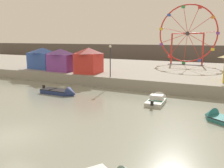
% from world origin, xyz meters
% --- Properties ---
extents(ground_plane, '(240.00, 240.00, 0.00)m').
position_xyz_m(ground_plane, '(0.00, 0.00, 0.00)').
color(ground_plane, gray).
extents(quay_promenade, '(110.00, 25.89, 1.33)m').
position_xyz_m(quay_promenade, '(0.00, 29.32, 0.67)').
color(quay_promenade, gray).
rests_on(quay_promenade, ground_plane).
extents(distant_town_skyline, '(140.00, 3.00, 4.40)m').
position_xyz_m(distant_town_skyline, '(0.00, 57.48, 2.20)').
color(distant_town_skyline, '#564C47').
rests_on(distant_town_skyline, ground_plane).
extents(motorboat_teal_painted, '(3.88, 3.16, 1.40)m').
position_xyz_m(motorboat_teal_painted, '(11.56, 9.10, 0.19)').
color(motorboat_teal_painted, teal).
rests_on(motorboat_teal_painted, ground_plane).
extents(motorboat_navy_blue, '(4.68, 1.57, 1.36)m').
position_xyz_m(motorboat_navy_blue, '(-4.63, 10.99, 0.27)').
color(motorboat_navy_blue, navy).
rests_on(motorboat_navy_blue, ground_plane).
extents(motorboat_pale_grey, '(1.76, 3.97, 1.44)m').
position_xyz_m(motorboat_pale_grey, '(5.73, 12.55, 0.24)').
color(motorboat_pale_grey, silver).
rests_on(motorboat_pale_grey, ground_plane).
extents(ferris_wheel_red_frame, '(10.52, 1.20, 10.82)m').
position_xyz_m(ferris_wheel_red_frame, '(3.98, 36.41, 6.77)').
color(ferris_wheel_red_frame, red).
rests_on(ferris_wheel_red_frame, quay_promenade).
extents(carnival_booth_purple_stall, '(4.07, 2.79, 3.29)m').
position_xyz_m(carnival_booth_purple_stall, '(-10.74, 18.70, 3.04)').
color(carnival_booth_purple_stall, purple).
rests_on(carnival_booth_purple_stall, quay_promenade).
extents(carnival_booth_red_striped, '(3.68, 3.97, 3.52)m').
position_xyz_m(carnival_booth_red_striped, '(-6.10, 18.93, 3.16)').
color(carnival_booth_red_striped, red).
rests_on(carnival_booth_red_striped, quay_promenade).
extents(carnival_booth_blue_tent, '(4.95, 3.73, 3.35)m').
position_xyz_m(carnival_booth_blue_tent, '(-15.28, 19.93, 3.07)').
color(carnival_booth_blue_tent, '#3356B7').
rests_on(carnival_booth_blue_tent, quay_promenade).
extents(promenade_lamp_near, '(0.32, 0.32, 3.97)m').
position_xyz_m(promenade_lamp_near, '(-1.72, 16.96, 3.93)').
color(promenade_lamp_near, '#2D2D33').
rests_on(promenade_lamp_near, quay_promenade).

